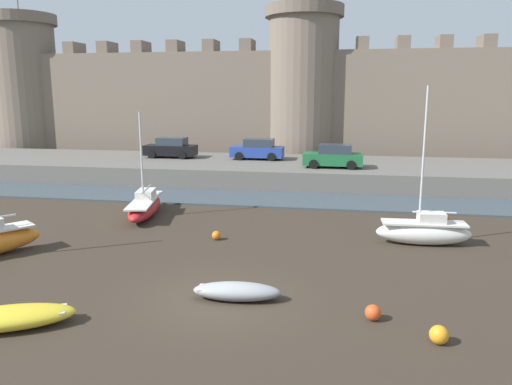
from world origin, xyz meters
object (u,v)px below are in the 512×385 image
at_px(mooring_buoy_off_centre, 216,235).
at_px(car_quay_centre_east, 171,148).
at_px(rowboat_midflat_left, 237,291).
at_px(mooring_buoy_near_shore, 439,335).
at_px(sailboat_foreground_centre, 424,231).
at_px(sailboat_midflat_right, 145,206).
at_px(car_quay_east, 258,149).
at_px(rowboat_near_channel_left, 6,318).
at_px(mooring_buoy_mid_mud, 373,313).
at_px(mooring_buoy_near_channel, 445,218).
at_px(car_quay_west, 334,156).

height_order(mooring_buoy_off_centre, car_quay_centre_east, car_quay_centre_east).
bearing_deg(rowboat_midflat_left, mooring_buoy_near_shore, -17.52).
distance_m(sailboat_foreground_centre, mooring_buoy_off_centre, 9.18).
height_order(sailboat_midflat_right, car_quay_east, sailboat_midflat_right).
bearing_deg(car_quay_east, rowboat_near_channel_left, -95.55).
bearing_deg(car_quay_east, mooring_buoy_mid_mud, -72.64).
relative_size(rowboat_near_channel_left, mooring_buoy_near_shore, 7.71).
relative_size(rowboat_near_channel_left, mooring_buoy_near_channel, 9.15).
distance_m(rowboat_midflat_left, mooring_buoy_near_channel, 14.26).
xyz_separation_m(rowboat_near_channel_left, mooring_buoy_off_centre, (3.69, 9.41, -0.12)).
height_order(mooring_buoy_near_channel, car_quay_centre_east, car_quay_centre_east).
bearing_deg(car_quay_centre_east, sailboat_midflat_right, -76.48).
bearing_deg(mooring_buoy_mid_mud, car_quay_centre_east, 121.22).
bearing_deg(car_quay_centre_east, car_quay_west, -13.90).
relative_size(rowboat_near_channel_left, mooring_buoy_off_centre, 9.64).
bearing_deg(sailboat_foreground_centre, sailboat_midflat_right, 168.86).
bearing_deg(mooring_buoy_off_centre, car_quay_west, 70.72).
bearing_deg(mooring_buoy_near_channel, sailboat_midflat_right, -174.86).
distance_m(rowboat_near_channel_left, car_quay_centre_east, 27.02).
distance_m(rowboat_midflat_left, mooring_buoy_off_centre, 6.76).
relative_size(rowboat_near_channel_left, car_quay_centre_east, 0.95).
bearing_deg(mooring_buoy_near_shore, sailboat_foreground_centre, 84.19).
xyz_separation_m(mooring_buoy_near_channel, mooring_buoy_off_centre, (-10.79, -5.10, -0.01)).
bearing_deg(mooring_buoy_mid_mud, car_quay_west, 94.53).
relative_size(rowboat_near_channel_left, mooring_buoy_mid_mud, 8.29).
relative_size(rowboat_midflat_left, rowboat_near_channel_left, 0.74).
bearing_deg(mooring_buoy_off_centre, mooring_buoy_near_shore, -45.07).
bearing_deg(mooring_buoy_near_shore, rowboat_midflat_left, 162.48).
bearing_deg(mooring_buoy_mid_mud, mooring_buoy_near_channel, 70.80).
bearing_deg(mooring_buoy_near_channel, mooring_buoy_mid_mud, -109.20).
distance_m(mooring_buoy_off_centre, car_quay_east, 17.47).
bearing_deg(mooring_buoy_mid_mud, sailboat_midflat_right, 136.76).
xyz_separation_m(mooring_buoy_off_centre, mooring_buoy_near_shore, (8.20, -8.22, 0.05)).
height_order(sailboat_midflat_right, mooring_buoy_mid_mud, sailboat_midflat_right).
bearing_deg(sailboat_foreground_centre, car_quay_centre_east, 136.76).
distance_m(rowboat_near_channel_left, car_quay_west, 24.94).
bearing_deg(sailboat_midflat_right, mooring_buoy_near_channel, 5.14).
bearing_deg(rowboat_midflat_left, car_quay_east, 98.16).
xyz_separation_m(rowboat_near_channel_left, mooring_buoy_near_shore, (11.89, 1.19, -0.07)).
bearing_deg(car_quay_east, car_quay_west, -29.51).
xyz_separation_m(rowboat_midflat_left, mooring_buoy_near_shore, (5.89, -1.86, -0.05)).
bearing_deg(mooring_buoy_near_shore, car_quay_east, 109.98).
distance_m(sailboat_foreground_centre, sailboat_midflat_right, 14.31).
distance_m(sailboat_midflat_right, car_quay_east, 14.26).
relative_size(rowboat_midflat_left, sailboat_midflat_right, 0.51).
bearing_deg(rowboat_midflat_left, mooring_buoy_mid_mud, -9.87).
distance_m(sailboat_foreground_centre, car_quay_east, 19.39).
bearing_deg(mooring_buoy_near_channel, car_quay_east, 134.18).
height_order(sailboat_midflat_right, mooring_buoy_near_shore, sailboat_midflat_right).
xyz_separation_m(rowboat_midflat_left, car_quay_east, (-3.39, 23.68, 1.84)).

